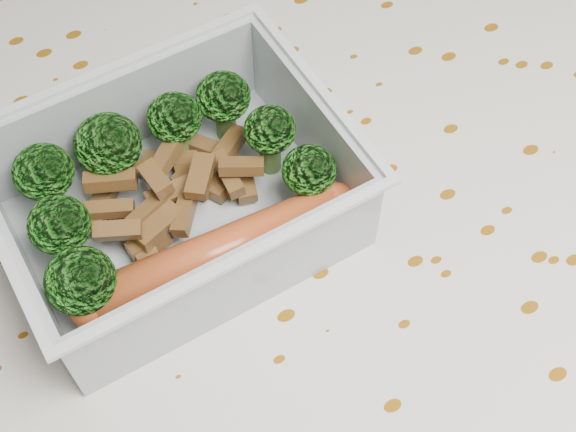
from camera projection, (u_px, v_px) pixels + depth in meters
name	position (u px, v px, depth m)	size (l,w,h in m)	color
dining_table	(308.00, 318.00, 0.49)	(1.40, 0.90, 0.75)	brown
tablecloth	(309.00, 280.00, 0.45)	(1.46, 0.96, 0.19)	silver
lunch_container	(177.00, 202.00, 0.41)	(0.18, 0.14, 0.06)	silver
broccoli_florets	(147.00, 172.00, 0.40)	(0.15, 0.10, 0.04)	#608C3F
meat_pile	(171.00, 192.00, 0.41)	(0.10, 0.07, 0.03)	brown
sausage	(218.00, 253.00, 0.39)	(0.15, 0.03, 0.02)	#B64B20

